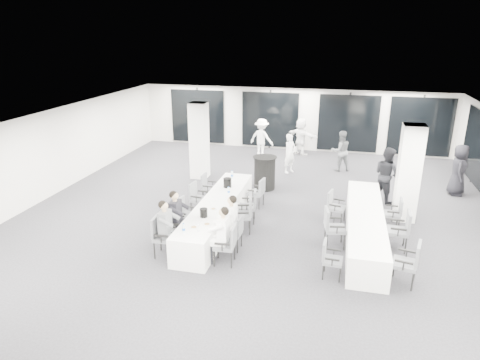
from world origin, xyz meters
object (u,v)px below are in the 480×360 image
object	(u,v)px
chair_main_right_second	(235,231)
standing_guest_b	(341,148)
standing_guest_a	(290,151)
banquet_table_side	(365,226)
chair_main_right_far	(258,191)
standing_guest_h	(387,171)
ice_bucket_far	(227,183)
chair_main_left_near	(161,234)
chair_side_left_far	(334,205)
chair_side_left_near	(330,257)
chair_side_left_mid	(332,225)
chair_main_left_far	(208,186)
standing_guest_e	(459,167)
chair_main_left_second	(172,223)
banquet_table_main	(217,214)
chair_main_left_fourth	(197,196)
chair_main_right_near	(228,242)
chair_side_right_near	(409,261)
cocktail_table	(265,173)
chair_main_left_mid	(184,212)
chair_side_right_far	(395,212)
chair_main_right_fourth	(250,204)
ice_bucket_near	(204,213)
standing_guest_f	(301,134)
chair_side_right_mid	(401,228)
standing_guest_c	(262,135)
standing_guest_g	(196,133)
chair_main_right_mid	(245,212)

from	to	relation	value
chair_main_right_second	standing_guest_b	xyz separation A→B (m)	(2.39, 7.22, 0.40)
standing_guest_a	banquet_table_side	bearing A→B (deg)	-117.32
chair_main_right_far	standing_guest_h	bearing A→B (deg)	-59.80
ice_bucket_far	chair_main_right_far	bearing A→B (deg)	29.77
chair_main_left_near	chair_side_left_far	xyz separation A→B (m)	(4.00, 2.98, -0.05)
chair_side_left_near	chair_side_left_mid	world-z (taller)	chair_side_left_mid
chair_main_left_far	standing_guest_b	world-z (taller)	standing_guest_b
standing_guest_e	standing_guest_h	xyz separation A→B (m)	(-2.37, -1.16, 0.03)
chair_side_left_mid	chair_main_left_second	bearing A→B (deg)	-88.87
banquet_table_main	chair_side_left_mid	bearing A→B (deg)	-7.93
banquet_table_main	chair_main_right_far	size ratio (longest dim) A/B	5.44
banquet_table_main	standing_guest_b	size ratio (longest dim) A/B	2.77
chair_main_left_fourth	chair_main_right_near	xyz separation A→B (m)	(1.67, -2.64, 0.01)
chair_main_left_near	chair_side_right_near	xyz separation A→B (m)	(5.67, 0.04, 0.01)
cocktail_table	chair_side_right_near	distance (m)	6.59
banquet_table_side	standing_guest_b	size ratio (longest dim) A/B	2.77
chair_main_left_mid	chair_side_right_far	xyz separation A→B (m)	(5.65, 1.44, -0.02)
standing_guest_e	standing_guest_h	size ratio (longest dim) A/B	0.97
chair_main_left_fourth	chair_main_left_far	distance (m)	1.02
chair_main_right_fourth	ice_bucket_near	distance (m)	1.83
standing_guest_f	chair_main_left_near	bearing A→B (deg)	108.36
chair_main_right_far	chair_side_right_mid	distance (m)	4.42
standing_guest_b	standing_guest_c	size ratio (longest dim) A/B	0.96
chair_main_left_fourth	chair_main_left_far	world-z (taller)	chair_main_left_fourth
standing_guest_h	ice_bucket_near	size ratio (longest dim) A/B	9.05
banquet_table_side	standing_guest_f	distance (m)	8.25
chair_main_right_far	chair_side_right_near	bearing A→B (deg)	-121.92
chair_main_right_second	standing_guest_b	size ratio (longest dim) A/B	0.49
standing_guest_c	chair_main_left_far	bearing A→B (deg)	99.79
chair_side_right_mid	standing_guest_e	world-z (taller)	standing_guest_e
chair_main_right_far	standing_guest_a	world-z (taller)	standing_guest_a
standing_guest_e	standing_guest_g	distance (m)	10.29
chair_main_right_second	ice_bucket_near	size ratio (longest dim) A/B	3.96
chair_main_left_mid	chair_side_right_near	distance (m)	5.84
chair_side_left_near	standing_guest_f	world-z (taller)	standing_guest_f
banquet_table_side	chair_main_right_mid	world-z (taller)	chair_main_right_mid
standing_guest_e	chair_main_left_fourth	bearing A→B (deg)	124.10
chair_main_right_far	chair_side_left_near	bearing A→B (deg)	-137.51
chair_side_right_near	standing_guest_f	distance (m)	10.40
cocktail_table	standing_guest_a	distance (m)	2.13
standing_guest_c	standing_guest_f	bearing A→B (deg)	-139.36
chair_side_right_far	ice_bucket_far	world-z (taller)	ice_bucket_far
standing_guest_c	ice_bucket_far	size ratio (longest dim) A/B	6.74
chair_side_right_near	standing_guest_a	world-z (taller)	standing_guest_a
chair_side_left_mid	chair_side_right_near	xyz separation A→B (m)	(1.68, -1.42, 0.00)
chair_main_right_mid	chair_main_right_far	size ratio (longest dim) A/B	1.10
chair_side_left_far	standing_guest_a	size ratio (longest dim) A/B	0.54
chair_main_left_second	chair_side_left_mid	size ratio (longest dim) A/B	0.98
banquet_table_main	chair_main_left_near	distance (m)	2.08
banquet_table_main	chair_side_left_near	xyz separation A→B (m)	(3.17, -1.92, 0.12)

